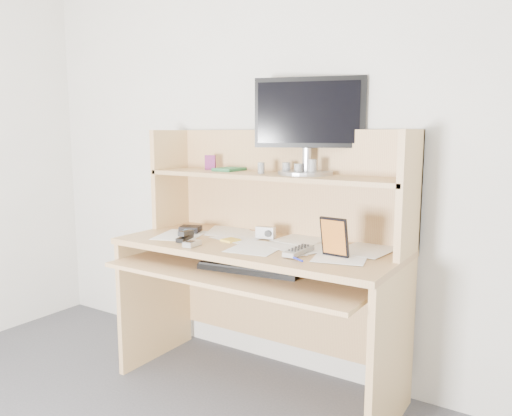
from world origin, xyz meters
The scene contains 19 objects.
back_wall centered at (0.00, 1.80, 1.25)m, with size 3.60×0.04×2.50m, color silver.
desk centered at (0.00, 1.56, 0.69)m, with size 1.40×0.70×1.30m.
paper_clutter centered at (0.00, 1.48, 0.75)m, with size 1.32×0.54×0.01m, color white.
keyboard centered at (0.04, 1.37, 0.67)m, with size 0.51×0.24×0.03m.
tv_remote centered at (0.27, 1.40, 0.77)m, with size 0.06×0.20×0.02m, color gray.
flip_phone centered at (-0.23, 1.26, 0.77)m, with size 0.05×0.09×0.02m, color silver.
stapler centered at (-0.35, 1.35, 0.78)m, with size 0.04×0.14×0.04m, color black.
wallet centered at (-0.46, 1.52, 0.77)m, with size 0.11×0.09×0.03m, color black.
sticky_note_pad centered at (-0.14, 1.46, 0.75)m, with size 0.08×0.08×0.01m, color #FFE943.
digital_camera centered at (-0.02, 1.59, 0.79)m, with size 0.10×0.04×0.06m, color #A4A4A7.
game_case centered at (0.43, 1.42, 0.84)m, with size 0.12×0.01×0.17m, color black.
blue_pen centered at (0.30, 1.30, 0.76)m, with size 0.01×0.01×0.15m, color #1620AC.
card_box centered at (-0.43, 1.67, 1.12)m, with size 0.06×0.02×0.08m, color maroon.
shelf_book centered at (-0.30, 1.67, 1.09)m, with size 0.12×0.16×0.02m, color #36875E.
chip_stack_a centered at (0.05, 1.67, 1.11)m, with size 0.04×0.04×0.06m, color black.
chip_stack_b centered at (-0.06, 1.60, 1.11)m, with size 0.03×0.03×0.06m, color silver.
chip_stack_c centered at (0.13, 1.65, 1.11)m, with size 0.04×0.04×0.05m, color black.
chip_stack_d centered at (0.21, 1.64, 1.12)m, with size 0.04×0.04×0.08m, color silver.
monitor centered at (0.16, 1.70, 1.33)m, with size 0.53×0.27×0.47m.
Camera 1 is at (1.28, -0.52, 1.29)m, focal length 35.00 mm.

